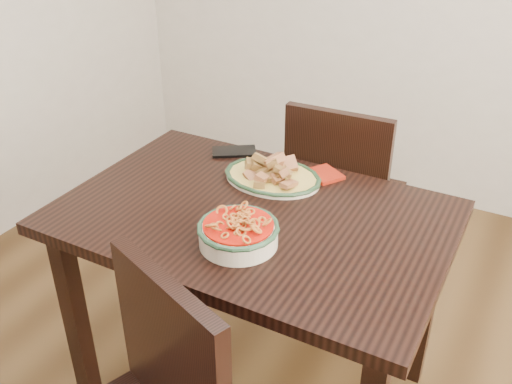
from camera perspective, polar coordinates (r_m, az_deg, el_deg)
The scene contains 6 objects.
dining_table at distance 1.81m, azimuth -0.30°, elevation -4.68°, with size 1.18×0.79×0.75m.
chair_far at distance 2.40m, azimuth 8.55°, elevation 0.10°, with size 0.43×0.43×0.89m.
fish_plate at distance 1.91m, azimuth 1.67°, elevation 2.39°, with size 0.33×0.26×0.11m.
noodle_bowl at distance 1.59m, azimuth -1.78°, elevation -3.90°, with size 0.23×0.23×0.08m.
smartphone at distance 2.12m, azimuth -2.21°, elevation 4.08°, with size 0.16×0.09×0.01m, color black.
napkin at distance 1.97m, azimuth 6.88°, elevation 1.78°, with size 0.11×0.09×0.01m, color maroon.
Camera 1 is at (0.60, -1.24, 1.68)m, focal length 40.00 mm.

